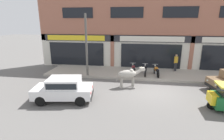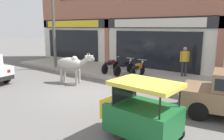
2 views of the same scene
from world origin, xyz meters
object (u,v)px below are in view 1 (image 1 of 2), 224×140
object	(u,v)px
cow	(129,74)
car_1	(64,88)
motorcycle_1	(145,70)
pedestrian	(176,61)
motorcycle_2	(156,71)
motorcycle_0	(133,70)
utility_pole	(86,46)

from	to	relation	value
cow	car_1	size ratio (longest dim) A/B	0.55
motorcycle_1	pedestrian	bearing A→B (deg)	29.28
car_1	pedestrian	world-z (taller)	pedestrian
motorcycle_1	cow	bearing A→B (deg)	-115.04
cow	motorcycle_1	bearing A→B (deg)	64.96
motorcycle_2	motorcycle_0	bearing A→B (deg)	175.35
motorcycle_1	motorcycle_2	distance (m)	0.97
car_1	motorcycle_2	size ratio (longest dim) A/B	2.09
pedestrian	utility_pole	distance (m)	8.35
cow	motorcycle_1	size ratio (longest dim) A/B	1.15
motorcycle_0	utility_pole	bearing A→B (deg)	-166.11
cow	motorcycle_2	xyz separation A→B (m)	(2.24, 2.63, -0.45)
car_1	motorcycle_2	distance (m)	8.16
cow	pedestrian	xyz separation A→B (m)	(4.13, 4.33, 0.15)
motorcycle_1	pedestrian	size ratio (longest dim) A/B	1.13
motorcycle_1	pedestrian	distance (m)	3.32
car_1	motorcycle_2	world-z (taller)	car_1
cow	pedestrian	bearing A→B (deg)	46.39
cow	motorcycle_2	distance (m)	3.48
cow	motorcycle_0	distance (m)	2.84
motorcycle_0	motorcycle_1	size ratio (longest dim) A/B	1.00
car_1	motorcycle_0	bearing A→B (deg)	54.46
cow	motorcycle_2	size ratio (longest dim) A/B	1.15
motorcycle_0	motorcycle_2	size ratio (longest dim) A/B	1.00
utility_pole	cow	bearing A→B (deg)	-26.28
car_1	utility_pole	bearing A→B (deg)	88.64
pedestrian	car_1	bearing A→B (deg)	-137.69
car_1	utility_pole	world-z (taller)	utility_pole
utility_pole	motorcycle_1	bearing A→B (deg)	10.50
cow	car_1	bearing A→B (deg)	-142.84
cow	motorcycle_1	xyz separation A→B (m)	(1.28, 2.73, -0.45)
motorcycle_0	pedestrian	world-z (taller)	pedestrian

